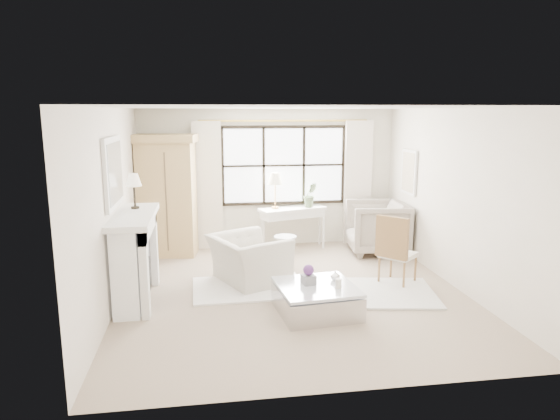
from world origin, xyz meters
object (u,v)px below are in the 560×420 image
Objects in this scene: coffee_table at (316,299)px; console_table at (292,228)px; club_armchair at (249,260)px; armoire at (167,195)px.

console_table is at bearing 79.84° from coffee_table.
club_armchair reaches higher than coffee_table.
console_table is at bearing -52.86° from club_armchair.
club_armchair is (1.34, -1.79, -0.77)m from armoire.
console_table is 1.25× the size of coffee_table.
console_table is 1.21× the size of club_armchair.
armoire is 2.49m from console_table.
club_armchair is at bearing -135.29° from console_table.
console_table is (2.37, 0.13, -0.74)m from armoire.
armoire is 2.36m from club_armchair.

